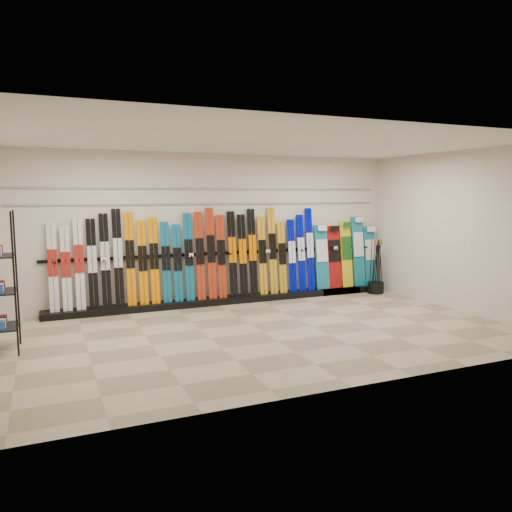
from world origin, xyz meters
name	(u,v)px	position (x,y,z in m)	size (l,w,h in m)	color
floor	(263,332)	(0.00, 0.00, 0.00)	(8.00, 8.00, 0.00)	#86785C
back_wall	(213,229)	(0.00, 2.50, 1.50)	(8.00, 8.00, 0.00)	beige
right_wall	(458,231)	(4.00, 0.00, 1.50)	(5.00, 5.00, 0.00)	beige
ceiling	(264,141)	(0.00, 0.00, 3.00)	(8.00, 8.00, 0.00)	silver
ski_rack_base	(228,300)	(0.22, 2.28, 0.06)	(8.00, 0.40, 0.12)	black
skis	(195,258)	(-0.44, 2.33, 0.95)	(5.36, 0.24, 1.81)	silver
snowboards	(346,255)	(3.08, 2.35, 0.84)	(1.59, 0.24, 1.57)	#14728C
accessory_rack	(0,282)	(-3.75, 0.53, 0.99)	(0.40, 0.60, 1.97)	black
pole_bin	(376,288)	(3.60, 1.93, 0.12)	(0.36, 0.36, 0.25)	black
ski_poles	(376,266)	(3.59, 1.91, 0.61)	(0.37, 0.22, 1.18)	black
slatwall_rail_0	(213,204)	(0.00, 2.48, 2.00)	(7.60, 0.02, 0.03)	gray
slatwall_rail_1	(213,189)	(0.00, 2.48, 2.30)	(7.60, 0.02, 0.03)	gray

